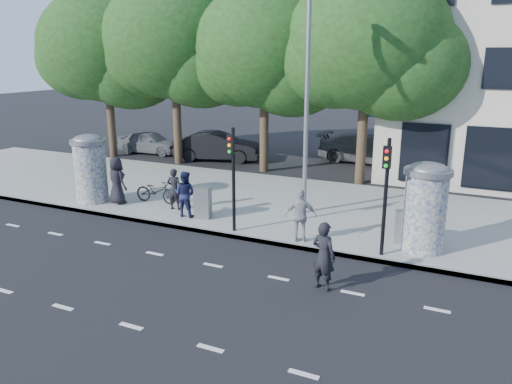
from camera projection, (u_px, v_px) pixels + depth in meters
The scene contains 25 objects.
ground at pixel (186, 286), 12.83m from camera, with size 120.00×120.00×0.00m, color black.
sidewalk at pixel (291, 205), 19.36m from camera, with size 40.00×8.00×0.15m, color gray.
curb at pixel (247, 238), 15.91m from camera, with size 40.00×0.10×0.16m, color slate.
lane_dash_near at pixel (131, 326), 10.91m from camera, with size 32.00×0.12×0.01m, color silver.
lane_dash_far at pixel (213, 265), 14.06m from camera, with size 32.00×0.12×0.01m, color silver.
ad_column_left at pixel (90, 167), 19.29m from camera, with size 1.36×1.36×2.65m.
ad_column_right at pixel (425, 205), 14.40m from camera, with size 1.36×1.36×2.65m.
traffic_pole_near at pixel (233, 169), 15.79m from camera, with size 0.22×0.31×3.40m.
traffic_pole_far at pixel (386, 186), 13.83m from camera, with size 0.22×0.31×3.40m.
street_lamp at pixel (307, 83), 17.01m from camera, with size 0.25×0.93×8.00m.
tree_far_left at pixel (105, 46), 27.39m from camera, with size 7.20×7.20×9.26m.
tree_mid_left at pixel (174, 39), 25.47m from camera, with size 7.20×7.20×9.57m.
tree_near_left at pixel (264, 47), 23.72m from camera, with size 6.80×6.80×8.97m.
tree_center at pixel (367, 40), 21.27m from camera, with size 7.00×7.00×9.30m.
ped_a at pixel (117, 181), 19.13m from camera, with size 0.89×0.58×1.82m, color black.
ped_b at pixel (174, 189), 18.43m from camera, with size 0.57×0.37×1.56m, color black.
ped_c at pixel (185, 194), 17.66m from camera, with size 0.80×0.62×1.65m, color #1B1F43.
ped_e at pixel (301, 216), 15.24m from camera, with size 0.97×0.55×1.66m, color #A6A6A9.
man_road at pixel (324, 256), 12.44m from camera, with size 0.65×0.43×1.79m, color black.
bicycle at pixel (156, 191), 19.34m from camera, with size 1.78×0.62×0.94m, color black.
cabinet_left at pixel (203, 203), 17.52m from camera, with size 0.54×0.39×1.13m, color slate.
cabinet_right at pixel (403, 227), 15.21m from camera, with size 0.49×0.35×1.02m, color gray.
car_left at pixel (150, 142), 29.72m from camera, with size 3.93×1.58×1.34m, color slate.
car_mid at pixel (218, 146), 27.69m from camera, with size 4.80×1.67×1.58m, color black.
car_right at pixel (368, 149), 27.11m from camera, with size 5.34×2.17×1.55m, color #4D5054.
Camera 1 is at (6.59, -9.85, 5.76)m, focal length 35.00 mm.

